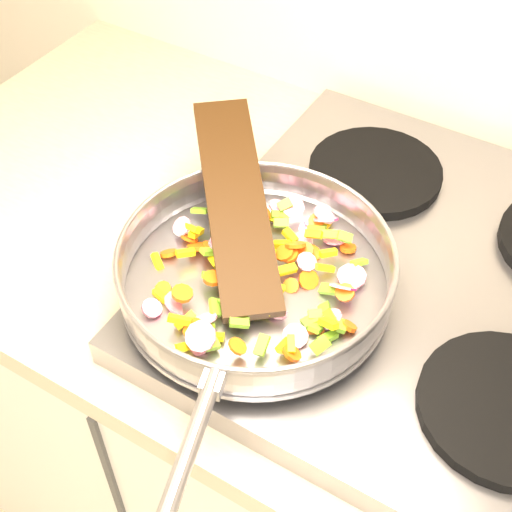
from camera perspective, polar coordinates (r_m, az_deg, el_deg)
The scene contains 7 objects.
cooktop at distance 0.93m, azimuth 13.53°, elevation -2.40°, with size 0.60×0.60×0.04m, color #939399.
grate_fl at distance 0.85m, azimuth 1.72°, elevation -3.68°, with size 0.19×0.19×0.02m, color black.
grate_fr at distance 0.82m, azimuth 19.40°, elevation -11.35°, with size 0.19×0.19×0.02m, color black.
grate_bl at distance 1.04m, azimuth 9.50°, elevation 6.68°, with size 0.19×0.19×0.02m, color black.
saute_pan at distance 0.83m, azimuth -0.04°, elevation -1.04°, with size 0.37×0.52×0.06m.
vegetable_heap at distance 0.85m, azimuth 0.60°, elevation -1.22°, with size 0.28×0.28×0.05m.
wooden_spatula at distance 0.88m, azimuth -1.63°, elevation 4.38°, with size 0.32×0.07×0.01m, color black.
Camera 1 is at (-0.58, 1.05, 1.61)m, focal length 50.00 mm.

